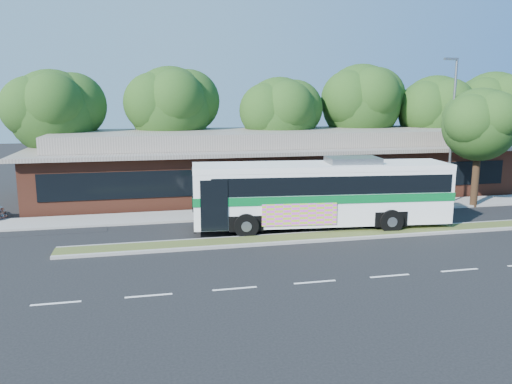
# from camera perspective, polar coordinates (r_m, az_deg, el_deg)

# --- Properties ---
(ground) EXTENTS (120.00, 120.00, 0.00)m
(ground) POSITION_cam_1_polar(r_m,az_deg,el_deg) (24.25, 9.59, -5.46)
(ground) COLOR black
(ground) RESTS_ON ground
(median_strip) EXTENTS (26.00, 1.10, 0.15)m
(median_strip) POSITION_cam_1_polar(r_m,az_deg,el_deg) (24.77, 9.07, -4.92)
(median_strip) COLOR #425122
(median_strip) RESTS_ON ground
(sidewalk) EXTENTS (44.00, 2.60, 0.12)m
(sidewalk) POSITION_cam_1_polar(r_m,az_deg,el_deg) (30.07, 5.04, -2.09)
(sidewalk) COLOR gray
(sidewalk) RESTS_ON ground
(plaza_building) EXTENTS (33.20, 11.20, 4.45)m
(plaza_building) POSITION_cam_1_polar(r_m,az_deg,el_deg) (35.96, 1.94, 3.38)
(plaza_building) COLOR brown
(plaza_building) RESTS_ON ground
(lamp_post) EXTENTS (0.93, 0.18, 9.07)m
(lamp_post) POSITION_cam_1_polar(r_m,az_deg,el_deg) (33.21, 21.46, 6.87)
(lamp_post) COLOR slate
(lamp_post) RESTS_ON ground
(tree_bg_a) EXTENTS (6.47, 5.80, 8.63)m
(tree_bg_a) POSITION_cam_1_polar(r_m,az_deg,el_deg) (37.15, -21.55, 8.68)
(tree_bg_a) COLOR black
(tree_bg_a) RESTS_ON ground
(tree_bg_b) EXTENTS (6.69, 6.00, 9.00)m
(tree_bg_b) POSITION_cam_1_polar(r_m,az_deg,el_deg) (37.78, -9.09, 9.71)
(tree_bg_b) COLOR black
(tree_bg_b) RESTS_ON ground
(tree_bg_c) EXTENTS (6.24, 5.60, 8.26)m
(tree_bg_c) POSITION_cam_1_polar(r_m,az_deg,el_deg) (38.13, 3.23, 9.01)
(tree_bg_c) COLOR black
(tree_bg_c) RESTS_ON ground
(tree_bg_d) EXTENTS (6.91, 6.20, 9.37)m
(tree_bg_d) POSITION_cam_1_polar(r_m,az_deg,el_deg) (41.51, 12.40, 10.05)
(tree_bg_d) COLOR black
(tree_bg_d) RESTS_ON ground
(tree_bg_e) EXTENTS (6.47, 5.80, 8.50)m
(tree_bg_e) POSITION_cam_1_polar(r_m,az_deg,el_deg) (43.49, 20.18, 8.78)
(tree_bg_e) COLOR black
(tree_bg_e) RESTS_ON ground
(tree_bg_f) EXTENTS (6.69, 6.00, 8.92)m
(tree_bg_f) POSITION_cam_1_polar(r_m,az_deg,el_deg) (47.77, 25.72, 8.87)
(tree_bg_f) COLOR black
(tree_bg_f) RESTS_ON ground
(transit_bus) EXTENTS (13.38, 4.07, 3.70)m
(transit_bus) POSITION_cam_1_polar(r_m,az_deg,el_deg) (25.93, 7.58, 0.32)
(transit_bus) COLOR white
(transit_bus) RESTS_ON ground
(sidewalk_tree) EXTENTS (4.94, 4.43, 7.32)m
(sidewalk_tree) POSITION_cam_1_polar(r_m,az_deg,el_deg) (33.73, 24.55, 7.20)
(sidewalk_tree) COLOR black
(sidewalk_tree) RESTS_ON ground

